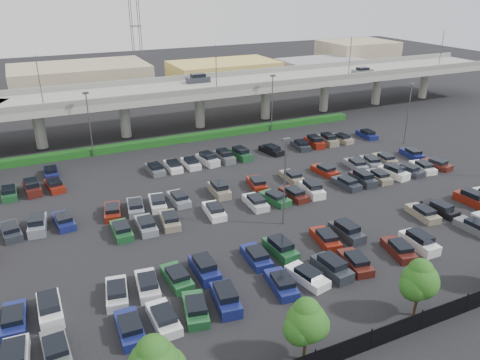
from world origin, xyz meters
name	(u,v)px	position (x,y,z in m)	size (l,w,h in m)	color
ground	(252,197)	(0.00, 0.00, 0.00)	(280.00, 280.00, 0.00)	black
overpass	(172,93)	(-0.21, 31.99, 6.97)	(150.00, 13.00, 15.80)	gray
hedge	(187,138)	(0.00, 25.00, 0.55)	(66.00, 1.60, 1.10)	#124013
fence	(411,325)	(-0.05, -28.00, 0.90)	(70.00, 0.10, 2.00)	black
tree_row	(409,285)	(0.70, -26.53, 3.52)	(65.07, 3.66, 5.94)	#332316
parked_cars	(264,205)	(-0.22, -3.76, 0.61)	(63.11, 41.65, 1.67)	silver
light_poles	(215,151)	(-4.13, 2.00, 6.24)	(66.90, 48.38, 10.30)	#494A4E
distant_buildings	(185,77)	(12.38, 61.81, 3.74)	(138.00, 24.00, 9.00)	gray
comm_tower	(135,23)	(4.00, 74.00, 15.61)	(2.40, 2.40, 30.00)	#494A4E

